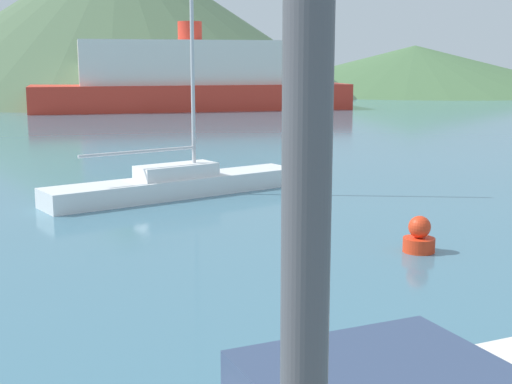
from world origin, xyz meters
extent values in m
cube|color=white|center=(-1.10, 20.31, 0.29)|extent=(8.54, 3.81, 0.58)
cube|color=white|center=(-1.10, 20.31, 0.79)|extent=(2.73, 1.70, 0.41)
cylinder|color=#BCBCC1|center=(-0.49, 20.50, 5.01)|extent=(0.12, 0.12, 8.85)
cylinder|color=#BCBCC1|center=(-2.32, 19.95, 1.48)|extent=(3.68, 1.18, 0.10)
cube|color=red|center=(9.09, 59.30, 1.07)|extent=(27.32, 10.54, 2.14)
cube|color=silver|center=(9.09, 59.30, 3.97)|extent=(19.23, 8.61, 3.66)
cylinder|color=red|center=(9.09, 59.30, 6.60)|extent=(2.06, 2.06, 1.60)
cylinder|color=red|center=(2.47, 12.06, 0.16)|extent=(0.71, 0.71, 0.32)
sphere|color=red|center=(2.47, 12.06, 0.57)|extent=(0.49, 0.49, 0.49)
cone|color=#4C6647|center=(7.05, 84.27, 8.96)|extent=(55.64, 55.64, 17.91)
cone|color=#476B42|center=(47.07, 85.24, 3.07)|extent=(48.63, 48.63, 6.14)
camera|label=1|loc=(-5.95, -1.20, 4.19)|focal=50.00mm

